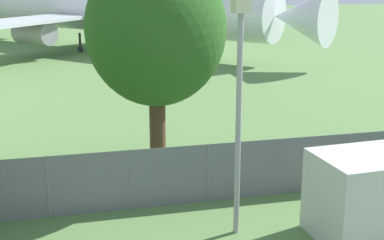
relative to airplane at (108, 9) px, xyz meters
name	(u,v)px	position (x,y,z in m)	size (l,w,h in m)	color
perimeter_fence	(131,180)	(-2.71, -37.97, -3.03)	(56.07, 0.07, 1.99)	slate
airplane	(108,9)	(0.00, 0.00, 0.00)	(33.43, 36.24, 12.99)	silver
portable_cabin	(384,194)	(4.13, -41.36, -2.80)	(4.19, 2.49, 2.46)	silver
tree_near_hangar	(156,30)	(-1.42, -35.70, 1.44)	(4.82, 4.82, 8.16)	#4C3823
light_mast	(239,93)	(0.05, -40.30, 0.14)	(0.44, 0.44, 6.68)	#99999E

